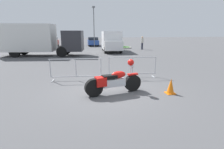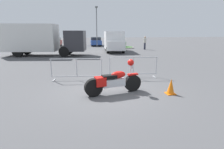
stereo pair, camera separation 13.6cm
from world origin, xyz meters
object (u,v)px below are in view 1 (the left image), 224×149
(crowd_barrier_near, at_px, (76,69))
(traffic_cone, at_px, (171,86))
(crowd_barrier_far, at_px, (132,67))
(street_lamp, at_px, (94,21))
(parked_car_blue, at_px, (93,41))
(pedestrian, at_px, (142,42))
(parked_car_white, at_px, (30,42))
(delivery_van, at_px, (111,41))
(motorcycle, at_px, (114,81))
(parked_car_red, at_px, (52,42))
(box_truck, at_px, (37,39))
(parked_car_green, at_px, (73,42))
(parked_car_black, at_px, (7,42))

(crowd_barrier_near, bearing_deg, traffic_cone, -36.20)
(crowd_barrier_near, relative_size, crowd_barrier_far, 1.00)
(street_lamp, bearing_deg, parked_car_blue, 88.23)
(pedestrian, bearing_deg, traffic_cone, -126.33)
(crowd_barrier_near, relative_size, parked_car_white, 0.58)
(delivery_van, xyz_separation_m, street_lamp, (-1.45, 5.51, 2.47))
(motorcycle, relative_size, traffic_cone, 3.82)
(street_lamp, bearing_deg, delivery_van, -75.27)
(pedestrian, bearing_deg, crowd_barrier_far, -131.95)
(delivery_van, distance_m, parked_car_red, 11.41)
(box_truck, bearing_deg, delivery_van, 25.59)
(parked_car_green, bearing_deg, delivery_van, -149.87)
(parked_car_green, bearing_deg, crowd_barrier_far, -169.13)
(motorcycle, height_order, pedestrian, pedestrian)
(crowd_barrier_near, height_order, parked_car_blue, parked_car_blue)
(parked_car_white, distance_m, parked_car_blue, 9.57)
(parked_car_green, distance_m, traffic_cone, 23.30)
(box_truck, xyz_separation_m, pedestrian, (12.05, 3.83, -0.72))
(crowd_barrier_far, height_order, parked_car_white, parked_car_white)
(crowd_barrier_far, height_order, parked_car_black, parked_car_black)
(box_truck, xyz_separation_m, parked_car_blue, (6.32, 11.11, -0.93))
(motorcycle, relative_size, pedestrian, 1.33)
(parked_car_black, height_order, parked_car_white, parked_car_black)
(pedestrian, distance_m, street_lamp, 7.64)
(delivery_van, bearing_deg, motorcycle, -5.95)
(parked_car_black, distance_m, street_lamp, 13.33)
(crowd_barrier_near, xyz_separation_m, parked_car_white, (-6.85, 20.51, 0.17))
(parked_car_blue, height_order, street_lamp, street_lamp)
(crowd_barrier_near, xyz_separation_m, traffic_cone, (3.52, -2.58, -0.27))
(crowd_barrier_far, bearing_deg, parked_car_red, 107.63)
(delivery_van, bearing_deg, parked_car_white, -123.24)
(parked_car_red, bearing_deg, street_lamp, -112.83)
(parked_car_blue, bearing_deg, crowd_barrier_near, 174.24)
(parked_car_blue, bearing_deg, pedestrian, -140.04)
(motorcycle, distance_m, parked_car_green, 22.60)
(crowd_barrier_far, bearing_deg, parked_car_green, 99.16)
(delivery_van, distance_m, street_lamp, 6.21)
(crowd_barrier_near, relative_size, pedestrian, 1.47)
(street_lamp, bearing_deg, parked_car_red, 155.47)
(parked_car_blue, height_order, pedestrian, pedestrian)
(parked_car_red, distance_m, traffic_cone, 24.05)
(traffic_cone, bearing_deg, parked_car_green, 99.86)
(parked_car_black, xyz_separation_m, parked_car_green, (9.56, -0.07, -0.05))
(traffic_cone, bearing_deg, parked_car_blue, 91.97)
(motorcycle, bearing_deg, parked_car_white, 98.26)
(crowd_barrier_near, distance_m, parked_car_white, 21.62)
(parked_car_red, xyz_separation_m, parked_car_green, (3.19, 0.01, 0.00))
(parked_car_blue, xyz_separation_m, pedestrian, (5.74, -7.28, 0.22))
(box_truck, bearing_deg, parked_car_black, 129.11)
(delivery_van, xyz_separation_m, traffic_cone, (-0.55, -14.57, -0.95))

